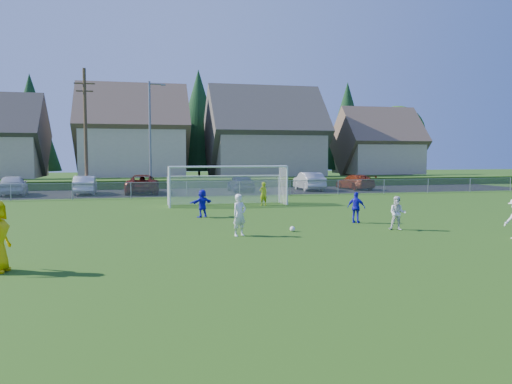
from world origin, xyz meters
TOP-DOWN VIEW (x-y plane):
  - ground at (0.00, 0.00)m, footprint 160.00×160.00m
  - asphalt_lot at (0.00, 27.50)m, footprint 60.00×60.00m
  - grass_embankment at (0.00, 35.00)m, footprint 70.00×6.00m
  - soccer_ball at (0.73, 4.52)m, footprint 0.22×0.22m
  - player_white_a at (-1.61, 3.96)m, footprint 0.71×0.61m
  - player_white_b at (5.14, 3.88)m, footprint 0.87×0.82m
  - player_blue_a at (4.40, 6.36)m, footprint 0.86×0.83m
  - player_blue_b at (-2.31, 10.12)m, footprint 1.34×1.03m
  - goalkeeper at (2.15, 15.16)m, footprint 0.62×0.50m
  - car_a at (-14.99, 27.13)m, footprint 2.54×4.99m
  - car_b at (-9.62, 26.95)m, footprint 1.68×4.54m
  - car_c at (-5.13, 26.82)m, footprint 2.84×5.67m
  - car_e at (3.08, 26.84)m, footprint 1.81×4.48m
  - car_f at (9.38, 27.23)m, footprint 1.92×4.98m
  - car_g at (13.86, 27.33)m, footprint 2.42×4.87m
  - soccer_goal at (0.00, 16.05)m, footprint 7.42×1.90m
  - chainlink_fence at (0.00, 22.00)m, footprint 52.06×0.06m
  - streetlight at (-4.45, 26.00)m, footprint 1.38×0.18m
  - utility_pole at (-9.50, 27.00)m, footprint 1.60×0.26m
  - houses_row at (1.97, 42.46)m, footprint 53.90×11.45m
  - tree_row at (1.04, 48.74)m, footprint 65.98×12.36m

SIDE VIEW (x-z plane):
  - ground at x=0.00m, z-range 0.00..0.00m
  - asphalt_lot at x=0.00m, z-range 0.01..0.01m
  - soccer_ball at x=0.73m, z-range 0.00..0.22m
  - grass_embankment at x=0.00m, z-range 0.00..0.80m
  - chainlink_fence at x=0.00m, z-range 0.03..1.23m
  - car_g at x=13.86m, z-range 0.00..1.36m
  - player_blue_b at x=-2.31m, z-range 0.00..1.41m
  - player_white_b at x=5.14m, z-range 0.00..1.43m
  - player_blue_a at x=4.40m, z-range 0.00..1.44m
  - goalkeeper at x=2.15m, z-range 0.00..1.47m
  - car_b at x=-9.62m, z-range 0.00..1.48m
  - car_e at x=3.08m, z-range 0.00..1.53m
  - car_c at x=-5.13m, z-range 0.00..1.54m
  - car_f at x=9.38m, z-range 0.00..1.62m
  - car_a at x=-14.99m, z-range 0.00..1.63m
  - player_white_a at x=-1.61m, z-range 0.00..1.64m
  - soccer_goal at x=0.00m, z-range 0.38..2.88m
  - streetlight at x=-4.45m, z-range 0.34..9.34m
  - utility_pole at x=-9.50m, z-range 0.15..10.15m
  - tree_row at x=1.04m, z-range 0.01..13.81m
  - houses_row at x=1.97m, z-range 0.69..13.97m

